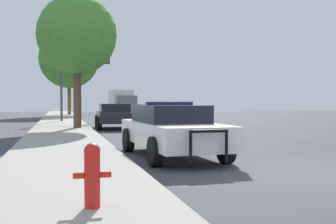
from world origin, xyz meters
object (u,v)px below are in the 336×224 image
object	(u,v)px
traffic_light	(81,70)
tree_sidewalk_far	(69,59)
car_background_oncoming	(140,111)
police_car	(171,129)
car_background_midblock	(114,115)
fire_hydrant	(92,173)
tree_sidewalk_mid	(77,35)
box_truck	(122,101)

from	to	relation	value
traffic_light	tree_sidewalk_far	distance (m)	14.51
tree_sidewalk_far	car_background_oncoming	bearing A→B (deg)	-52.57
police_car	car_background_midblock	xyz separation A→B (m)	(-0.02, 12.11, -0.01)
fire_hydrant	tree_sidewalk_far	size ratio (longest dim) A/B	0.09
police_car	tree_sidewalk_far	size ratio (longest dim) A/B	0.57
tree_sidewalk_mid	car_background_oncoming	bearing A→B (deg)	67.23
police_car	fire_hydrant	distance (m)	6.07
police_car	traffic_light	xyz separation A→B (m)	(-1.44, 19.49, 2.98)
fire_hydrant	car_background_oncoming	distance (m)	32.21
car_background_midblock	traffic_light	bearing A→B (deg)	103.27
fire_hydrant	car_background_oncoming	bearing A→B (deg)	78.22
fire_hydrant	box_truck	world-z (taller)	box_truck
tree_sidewalk_mid	tree_sidewalk_far	xyz separation A→B (m)	(0.08, 22.26, 0.98)
fire_hydrant	traffic_light	size ratio (longest dim) A/B	0.16
police_car	traffic_light	distance (m)	19.77
traffic_light	tree_sidewalk_far	bearing A→B (deg)	91.99
fire_hydrant	police_car	bearing A→B (deg)	65.37
traffic_light	police_car	bearing A→B (deg)	-85.78
car_background_oncoming	traffic_light	bearing A→B (deg)	51.02
police_car	car_background_oncoming	xyz separation A→B (m)	(4.05, 26.02, -0.07)
car_background_midblock	car_background_oncoming	xyz separation A→B (m)	(4.06, 13.91, -0.06)
traffic_light	tree_sidewalk_mid	xyz separation A→B (m)	(-0.58, -7.93, 1.23)
car_background_oncoming	tree_sidewalk_far	size ratio (longest dim) A/B	0.49
fire_hydrant	tree_sidewalk_far	world-z (taller)	tree_sidewalk_far
tree_sidewalk_far	box_truck	bearing A→B (deg)	46.79
fire_hydrant	traffic_light	world-z (taller)	traffic_light
fire_hydrant	tree_sidewalk_mid	bearing A→B (deg)	88.29
car_background_midblock	tree_sidewalk_mid	world-z (taller)	tree_sidewalk_mid
fire_hydrant	box_truck	distance (m)	46.75
car_background_midblock	tree_sidewalk_far	bearing A→B (deg)	97.43
traffic_light	tree_sidewalk_far	size ratio (longest dim) A/B	0.58
car_background_oncoming	tree_sidewalk_mid	world-z (taller)	tree_sidewalk_mid
fire_hydrant	car_background_midblock	size ratio (longest dim) A/B	0.20
police_car	tree_sidewalk_far	world-z (taller)	tree_sidewalk_far
car_background_midblock	box_truck	distance (m)	28.95
fire_hydrant	tree_sidewalk_mid	world-z (taller)	tree_sidewalk_mid
police_car	car_background_midblock	size ratio (longest dim) A/B	1.21
fire_hydrant	car_background_oncoming	size ratio (longest dim) A/B	0.19
traffic_light	box_truck	distance (m)	22.13
car_background_midblock	fire_hydrant	bearing A→B (deg)	-95.73
police_car	box_truck	world-z (taller)	box_truck
car_background_oncoming	fire_hydrant	bearing A→B (deg)	79.30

